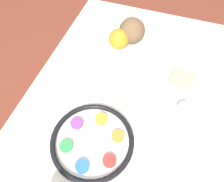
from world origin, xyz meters
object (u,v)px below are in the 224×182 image
object	(u,v)px
orange_fruit	(119,39)
bread_plate	(182,79)
seder_plate	(92,141)
coconut	(132,31)
napkin_roll	(189,122)
fruit_stand	(128,48)

from	to	relation	value
orange_fruit	bread_plate	world-z (taller)	orange_fruit
seder_plate	orange_fruit	distance (m)	0.44
coconut	orange_fruit	bearing A→B (deg)	141.19
napkin_roll	coconut	bearing A→B (deg)	48.71
fruit_stand	seder_plate	bearing A→B (deg)	179.28
fruit_stand	bread_plate	distance (m)	0.28
fruit_stand	napkin_roll	world-z (taller)	fruit_stand
seder_plate	napkin_roll	world-z (taller)	napkin_roll
coconut	napkin_roll	bearing A→B (deg)	-131.29
orange_fruit	bread_plate	xyz separation A→B (m)	(-0.01, -0.31, -0.14)
fruit_stand	bread_plate	size ratio (longest dim) A/B	1.21
fruit_stand	bread_plate	bearing A→B (deg)	-97.92
fruit_stand	coconut	xyz separation A→B (m)	(0.03, -0.01, 0.08)
bread_plate	napkin_roll	distance (m)	0.22
coconut	napkin_roll	size ratio (longest dim) A/B	0.72
bread_plate	napkin_roll	bearing A→B (deg)	-166.08
seder_plate	fruit_stand	world-z (taller)	fruit_stand
seder_plate	coconut	xyz separation A→B (m)	(0.47, -0.01, 0.15)
fruit_stand	orange_fruit	xyz separation A→B (m)	(-0.03, 0.04, 0.07)
bread_plate	seder_plate	bearing A→B (deg)	145.92
bread_plate	fruit_stand	bearing A→B (deg)	82.08
seder_plate	fruit_stand	xyz separation A→B (m)	(0.44, -0.01, 0.06)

